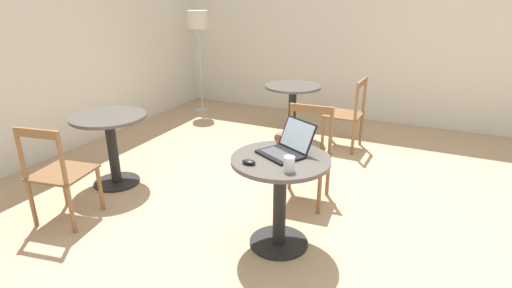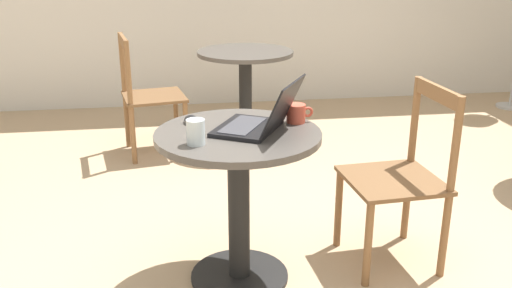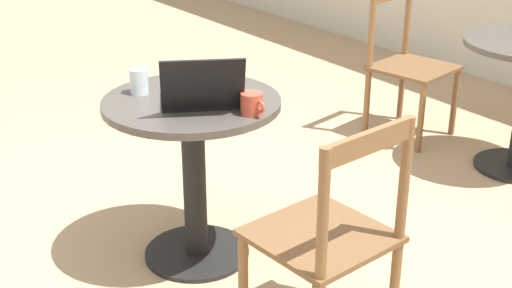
{
  "view_description": "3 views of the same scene",
  "coord_description": "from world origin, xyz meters",
  "px_view_note": "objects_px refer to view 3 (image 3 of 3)",
  "views": [
    {
      "loc": [
        -2.81,
        -0.82,
        1.83
      ],
      "look_at": [
        -0.13,
        0.44,
        0.7
      ],
      "focal_mm": 28.0,
      "sensor_mm": 36.0,
      "label": 1
    },
    {
      "loc": [
        -0.62,
        -2.16,
        1.49
      ],
      "look_at": [
        -0.23,
        0.49,
        0.53
      ],
      "focal_mm": 40.0,
      "sensor_mm": 36.0,
      "label": 2
    },
    {
      "loc": [
        1.95,
        -1.23,
        1.67
      ],
      "look_at": [
        -0.16,
        0.3,
        0.56
      ],
      "focal_mm": 50.0,
      "sensor_mm": 36.0,
      "label": 3
    }
  ],
  "objects_px": {
    "chair_near_right": "(330,239)",
    "chair_far_left": "(407,65)",
    "drinking_glass": "(139,81)",
    "laptop": "(202,94)",
    "mouse": "(199,76)",
    "mug": "(252,104)",
    "cafe_table_near": "(193,148)"
  },
  "relations": [
    {
      "from": "laptop",
      "to": "mouse",
      "type": "relative_size",
      "value": 4.39
    },
    {
      "from": "laptop",
      "to": "mouse",
      "type": "xyz_separation_m",
      "value": [
        -0.28,
        0.16,
        -0.03
      ]
    },
    {
      "from": "chair_far_left",
      "to": "laptop",
      "type": "height_order",
      "value": "laptop"
    },
    {
      "from": "laptop",
      "to": "mug",
      "type": "bearing_deg",
      "value": 28.85
    },
    {
      "from": "drinking_glass",
      "to": "chair_near_right",
      "type": "bearing_deg",
      "value": 11.17
    },
    {
      "from": "chair_far_left",
      "to": "laptop",
      "type": "relative_size",
      "value": 1.99
    },
    {
      "from": "cafe_table_near",
      "to": "drinking_glass",
      "type": "bearing_deg",
      "value": -144.39
    },
    {
      "from": "chair_near_right",
      "to": "laptop",
      "type": "xyz_separation_m",
      "value": [
        -0.69,
        -0.06,
        0.33
      ]
    },
    {
      "from": "laptop",
      "to": "mouse",
      "type": "bearing_deg",
      "value": 150.17
    },
    {
      "from": "chair_far_left",
      "to": "drinking_glass",
      "type": "xyz_separation_m",
      "value": [
        0.27,
        -1.9,
        0.34
      ]
    },
    {
      "from": "cafe_table_near",
      "to": "drinking_glass",
      "type": "height_order",
      "value": "drinking_glass"
    },
    {
      "from": "mouse",
      "to": "mug",
      "type": "relative_size",
      "value": 0.83
    },
    {
      "from": "drinking_glass",
      "to": "mug",
      "type": "bearing_deg",
      "value": 26.73
    },
    {
      "from": "cafe_table_near",
      "to": "chair_far_left",
      "type": "relative_size",
      "value": 0.83
    },
    {
      "from": "mouse",
      "to": "chair_far_left",
      "type": "bearing_deg",
      "value": 99.26
    },
    {
      "from": "laptop",
      "to": "drinking_glass",
      "type": "height_order",
      "value": "laptop"
    },
    {
      "from": "chair_far_left",
      "to": "laptop",
      "type": "distance_m",
      "value": 1.88
    },
    {
      "from": "chair_far_left",
      "to": "cafe_table_near",
      "type": "bearing_deg",
      "value": -75.52
    },
    {
      "from": "chair_far_left",
      "to": "mug",
      "type": "distance_m",
      "value": 1.85
    },
    {
      "from": "chair_far_left",
      "to": "drinking_glass",
      "type": "height_order",
      "value": "chair_far_left"
    },
    {
      "from": "chair_near_right",
      "to": "drinking_glass",
      "type": "relative_size",
      "value": 8.42
    },
    {
      "from": "cafe_table_near",
      "to": "mug",
      "type": "xyz_separation_m",
      "value": [
        0.28,
        0.1,
        0.25
      ]
    },
    {
      "from": "laptop",
      "to": "chair_near_right",
      "type": "bearing_deg",
      "value": 5.14
    },
    {
      "from": "cafe_table_near",
      "to": "laptop",
      "type": "bearing_deg",
      "value": -2.5
    },
    {
      "from": "mouse",
      "to": "chair_near_right",
      "type": "bearing_deg",
      "value": -5.81
    },
    {
      "from": "cafe_table_near",
      "to": "laptop",
      "type": "distance_m",
      "value": 0.27
    },
    {
      "from": "chair_near_right",
      "to": "mug",
      "type": "height_order",
      "value": "chair_near_right"
    },
    {
      "from": "chair_far_left",
      "to": "drinking_glass",
      "type": "relative_size",
      "value": 8.42
    },
    {
      "from": "chair_near_right",
      "to": "laptop",
      "type": "height_order",
      "value": "laptop"
    },
    {
      "from": "chair_far_left",
      "to": "mouse",
      "type": "distance_m",
      "value": 1.65
    },
    {
      "from": "chair_near_right",
      "to": "chair_far_left",
      "type": "relative_size",
      "value": 1.0
    },
    {
      "from": "chair_near_right",
      "to": "mug",
      "type": "bearing_deg",
      "value": 175.34
    }
  ]
}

